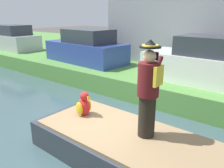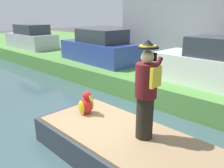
% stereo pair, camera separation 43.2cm
% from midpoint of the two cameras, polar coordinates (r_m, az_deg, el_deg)
% --- Properties ---
extents(ground_plane, '(80.00, 80.00, 0.00)m').
position_cam_midpoint_polar(ground_plane, '(5.42, -6.42, -16.08)').
color(ground_plane, '#4C4742').
extents(canal_water, '(5.22, 48.00, 0.10)m').
position_cam_midpoint_polar(canal_water, '(5.39, -6.44, -15.64)').
color(canal_water, '#3D565B').
rests_on(canal_water, ground).
extents(grass_bank_far, '(11.14, 48.00, 0.81)m').
position_cam_midpoint_polar(grass_bank_far, '(12.08, 21.65, 3.87)').
color(grass_bank_far, '#568E42').
rests_on(grass_bank_far, ground).
extents(boat, '(1.89, 4.24, 0.61)m').
position_cam_midpoint_polar(boat, '(4.69, 1.82, -15.91)').
color(boat, '#333842').
rests_on(boat, canal_water).
extents(person_pirate, '(0.61, 0.42, 1.85)m').
position_cam_midpoint_polar(person_pirate, '(4.14, 6.27, -1.64)').
color(person_pirate, black).
rests_on(person_pirate, boat).
extents(parrot_plush, '(0.36, 0.35, 0.57)m').
position_cam_midpoint_polar(parrot_plush, '(5.30, -9.49, -5.30)').
color(parrot_plush, red).
rests_on(parrot_plush, boat).
extents(parked_car_white, '(1.86, 4.06, 1.50)m').
position_cam_midpoint_polar(parked_car_white, '(7.80, 21.73, 4.79)').
color(parked_car_white, white).
rests_on(parked_car_white, grass_bank_far).
extents(parked_car_blue, '(2.00, 4.12, 1.50)m').
position_cam_midpoint_polar(parked_car_blue, '(10.64, -7.74, 8.94)').
color(parked_car_blue, '#2D4293').
rests_on(parked_car_blue, grass_bank_far).
extents(parked_car_silver, '(1.74, 4.02, 1.50)m').
position_cam_midpoint_polar(parked_car_silver, '(15.95, -24.75, 10.31)').
color(parked_car_silver, '#B7B7BC').
rests_on(parked_car_silver, grass_bank_far).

